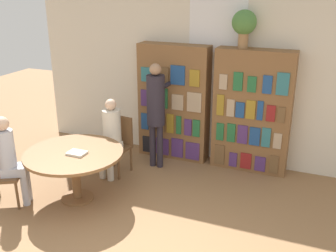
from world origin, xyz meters
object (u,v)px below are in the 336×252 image
seated_reader_right (10,156)px  chair_left_side (118,142)px  bookshelf_right (252,112)px  librarian_standing (156,106)px  flower_vase (244,24)px  seated_reader_left (111,133)px  reading_table (74,159)px  bookshelf_left (174,103)px

seated_reader_right → chair_left_side: bearing=120.0°
bookshelf_right → librarian_standing: bearing=-160.2°
flower_vase → librarian_standing: (-1.18, -0.51, -1.23)m
librarian_standing → flower_vase: bearing=23.1°
bookshelf_right → seated_reader_right: bearing=-139.9°
seated_reader_left → seated_reader_right: seated_reader_right is taller
seated_reader_left → flower_vase: bearing=-141.5°
bookshelf_right → reading_table: (-1.99, -1.87, -0.35)m
seated_reader_left → seated_reader_right: 1.45m
librarian_standing → bookshelf_left: bearing=78.8°
reading_table → chair_left_side: size_ratio=1.49×
seated_reader_left → reading_table: bearing=90.0°
flower_vase → chair_left_side: 2.59m
reading_table → librarian_standing: librarian_standing is taller
bookshelf_right → librarian_standing: bookshelf_right is taller
bookshelf_left → librarian_standing: (-0.10, -0.50, 0.07)m
seated_reader_right → bookshelf_left: bearing=118.7°
bookshelf_right → seated_reader_right: bookshelf_right is taller
bookshelf_right → flower_vase: 1.32m
bookshelf_left → reading_table: bookshelf_left is taller
bookshelf_left → librarian_standing: 0.52m
bookshelf_left → seated_reader_right: bookshelf_left is taller
seated_reader_left → seated_reader_right: bearing=63.1°
bookshelf_left → bookshelf_right: bearing=0.0°
flower_vase → seated_reader_right: flower_vase is taller
chair_left_side → reading_table: bearing=90.0°
bookshelf_left → chair_left_side: size_ratio=2.16×
bookshelf_left → flower_vase: (1.09, 0.01, 1.31)m
chair_left_side → bookshelf_left: bearing=-117.2°
reading_table → librarian_standing: bearing=66.5°
chair_left_side → seated_reader_left: (-0.02, -0.18, 0.20)m
chair_left_side → seated_reader_left: 0.27m
bookshelf_right → seated_reader_right: (-2.70, -2.27, -0.26)m
chair_left_side → seated_reader_right: bearing=66.0°
seated_reader_left → librarian_standing: bearing=-125.8°
flower_vase → librarian_standing: flower_vase is taller
seated_reader_right → librarian_standing: (1.30, 1.77, 0.33)m
flower_vase → reading_table: size_ratio=0.42×
chair_left_side → seated_reader_left: seated_reader_left is taller
chair_left_side → seated_reader_right: size_ratio=0.71×
bookshelf_left → librarian_standing: bookshelf_left is taller
seated_reader_right → librarian_standing: 2.22m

